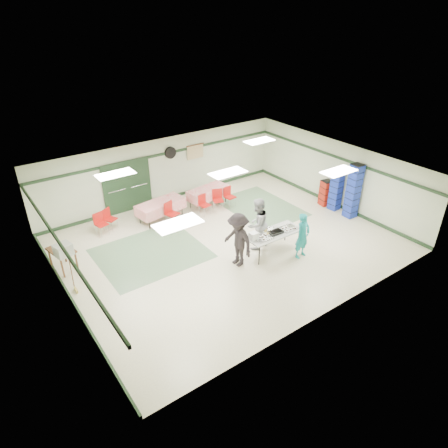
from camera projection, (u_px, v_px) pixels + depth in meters
floor at (228, 243)px, 14.15m from camera, size 11.00×11.00×0.00m
ceiling at (228, 172)px, 12.84m from camera, size 11.00×11.00×0.00m
wall_back at (164, 170)px, 16.69m from camera, size 11.00×0.00×11.00m
wall_front at (330, 274)px, 10.30m from camera, size 11.00×0.00×11.00m
wall_left at (62, 264)px, 10.70m from camera, size 0.00×9.00×9.00m
wall_right at (336, 174)px, 16.29m from camera, size 0.00×9.00×9.00m
trim_back at (164, 154)px, 16.33m from camera, size 11.00×0.06×0.10m
baseboard_back at (167, 198)px, 17.30m from camera, size 11.00×0.06×0.12m
trim_left at (58, 241)px, 10.37m from camera, size 0.06×9.00×0.10m
baseboard_left at (72, 301)px, 11.34m from camera, size 0.06×9.00×0.12m
trim_right at (338, 158)px, 15.94m from camera, size 0.06×9.00×0.10m
baseboard_right at (332, 202)px, 16.91m from camera, size 0.06×9.00×0.12m
green_patch_a at (151, 253)px, 13.59m from camera, size 3.50×3.00×0.01m
green_patch_b at (261, 207)px, 16.64m from camera, size 2.50×3.50×0.01m
double_door_left at (116, 189)px, 15.67m from camera, size 0.90×0.06×2.10m
double_door_right at (138, 184)px, 16.16m from camera, size 0.90×0.06×2.10m
door_frame at (127, 187)px, 15.90m from camera, size 2.00×0.03×2.15m
wall_fan at (170, 153)px, 16.46m from camera, size 0.50×0.10×0.50m
scroll_banner at (195, 152)px, 17.17m from camera, size 0.80×0.02×0.60m
serving_table at (274, 234)px, 13.32m from camera, size 2.01×0.84×0.76m
sheet_tray_right at (289, 228)px, 13.53m from camera, size 0.58×0.44×0.02m
sheet_tray_mid at (269, 232)px, 13.32m from camera, size 0.62×0.48×0.02m
sheet_tray_left at (263, 238)px, 12.99m from camera, size 0.60×0.46×0.02m
baking_pan at (276, 232)px, 13.25m from camera, size 0.48×0.31×0.08m
foam_box_stack at (253, 236)px, 12.90m from camera, size 0.26×0.24×0.24m
volunteer_teal at (303, 236)px, 13.06m from camera, size 0.62×0.44×1.59m
volunteer_grey at (257, 224)px, 13.48m from camera, size 1.02×0.86×1.85m
volunteer_dark at (238, 240)px, 12.59m from camera, size 0.75×1.22×1.84m
dining_table_a at (208, 193)px, 16.56m from camera, size 1.84×1.01×0.77m
dining_table_b at (161, 206)px, 15.44m from camera, size 2.00×1.12×0.77m
chair_a at (218, 197)px, 16.21m from camera, size 0.54×0.54×0.88m
chair_b at (203, 203)px, 15.88m from camera, size 0.43×0.43×0.83m
chair_c at (229, 195)px, 16.51m from camera, size 0.43×0.43×0.84m
chair_d at (170, 211)px, 15.10m from camera, size 0.55×0.55×0.92m
chair_loose_a at (109, 217)px, 14.82m from camera, size 0.52×0.52×0.82m
chair_loose_b at (100, 222)px, 14.48m from camera, size 0.47×0.47×0.85m
crate_stack_blue_a at (336, 192)px, 16.13m from camera, size 0.42×0.42×1.54m
crate_stack_red at (326, 193)px, 16.59m from camera, size 0.49×0.49×1.08m
crate_stack_blue_b at (353, 191)px, 15.40m from camera, size 0.44×0.44×2.20m
printer_table at (62, 252)px, 12.47m from camera, size 0.78×1.02×0.74m
office_printer at (63, 250)px, 12.06m from camera, size 0.56×0.52×0.38m
broom at (71, 271)px, 11.50m from camera, size 0.04×0.22×1.33m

